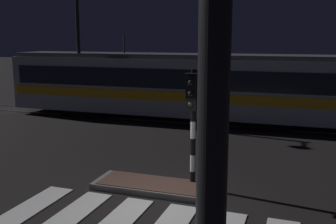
# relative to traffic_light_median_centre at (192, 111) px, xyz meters

# --- Properties ---
(ground_plane) EXTENTS (120.00, 120.00, 0.00)m
(ground_plane) POSITION_rel_traffic_light_median_centre_xyz_m (-0.46, -1.54, -2.12)
(ground_plane) COLOR black
(rail_near) EXTENTS (80.00, 0.12, 0.03)m
(rail_near) POSITION_rel_traffic_light_median_centre_xyz_m (-0.46, 7.87, -2.10)
(rail_near) COLOR #59595E
(rail_near) RESTS_ON ground
(rail_far) EXTENTS (80.00, 0.12, 0.03)m
(rail_far) POSITION_rel_traffic_light_median_centre_xyz_m (-0.46, 9.30, -2.10)
(rail_far) COLOR #59595E
(rail_far) RESTS_ON ground
(traffic_island) EXTENTS (3.09, 1.19, 0.18)m
(traffic_island) POSITION_rel_traffic_light_median_centre_xyz_m (-1.03, -0.36, -2.03)
(traffic_island) COLOR slate
(traffic_island) RESTS_ON ground
(traffic_light_median_centre) EXTENTS (0.36, 0.42, 3.21)m
(traffic_light_median_centre) POSITION_rel_traffic_light_median_centre_xyz_m (0.00, 0.00, 0.00)
(traffic_light_median_centre) COLOR black
(traffic_light_median_centre) RESTS_ON ground
(street_lamp_trackside_left) EXTENTS (0.44, 1.21, 6.58)m
(street_lamp_trackside_left) POSITION_rel_traffic_light_median_centre_xyz_m (-7.96, 7.43, 2.10)
(street_lamp_trackside_left) COLOR black
(street_lamp_trackside_left) RESTS_ON ground
(tram) EXTENTS (16.89, 2.58, 4.15)m
(tram) POSITION_rel_traffic_light_median_centre_xyz_m (-3.37, 8.58, -0.37)
(tram) COLOR #B2BCC1
(tram) RESTS_ON ground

